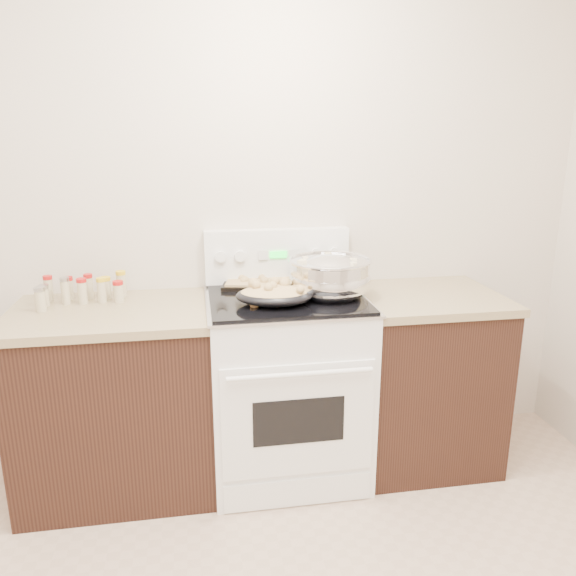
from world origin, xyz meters
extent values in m
cube|color=beige|center=(0.00, 1.77, 1.35)|extent=(4.00, 0.05, 2.70)
cube|color=black|center=(-0.48, 1.43, 0.44)|extent=(0.90, 0.64, 0.88)
cube|color=brown|center=(-0.48, 1.43, 0.90)|extent=(0.93, 0.67, 0.04)
cube|color=black|center=(1.08, 1.43, 0.44)|extent=(0.70, 0.64, 0.88)
cube|color=brown|center=(1.08, 1.43, 0.90)|extent=(0.73, 0.67, 0.04)
cube|color=white|center=(0.35, 1.42, 0.46)|extent=(0.76, 0.66, 0.92)
cube|color=white|center=(0.35, 1.08, 0.45)|extent=(0.70, 0.01, 0.55)
cube|color=black|center=(0.35, 1.08, 0.46)|extent=(0.42, 0.01, 0.22)
cylinder|color=white|center=(0.35, 1.04, 0.70)|extent=(0.65, 0.02, 0.02)
cube|color=white|center=(0.35, 1.09, 0.08)|extent=(0.70, 0.01, 0.14)
cube|color=silver|center=(0.35, 1.42, 0.93)|extent=(0.78, 0.68, 0.01)
cube|color=black|center=(0.35, 1.42, 0.94)|extent=(0.74, 0.64, 0.01)
cube|color=white|center=(0.35, 1.72, 1.08)|extent=(0.76, 0.07, 0.28)
cylinder|color=white|center=(0.05, 1.67, 1.10)|extent=(0.06, 0.02, 0.06)
cylinder|color=white|center=(0.15, 1.67, 1.10)|extent=(0.06, 0.02, 0.06)
cylinder|color=white|center=(0.55, 1.67, 1.10)|extent=(0.06, 0.02, 0.06)
cylinder|color=white|center=(0.65, 1.67, 1.10)|extent=(0.06, 0.02, 0.06)
cube|color=#19E533|center=(0.35, 1.67, 1.10)|extent=(0.09, 0.00, 0.04)
cube|color=silver|center=(0.27, 1.67, 1.10)|extent=(0.05, 0.00, 0.05)
cube|color=silver|center=(0.43, 1.67, 1.10)|extent=(0.05, 0.00, 0.05)
ellipsoid|color=silver|center=(0.56, 1.41, 1.02)|extent=(0.45, 0.45, 0.24)
cylinder|color=silver|center=(0.56, 1.41, 0.95)|extent=(0.22, 0.22, 0.01)
torus|color=silver|center=(0.56, 1.41, 1.12)|extent=(0.41, 0.41, 0.02)
cylinder|color=silver|center=(0.56, 1.41, 1.05)|extent=(0.38, 0.38, 0.13)
cylinder|color=brown|center=(0.56, 1.41, 1.11)|extent=(0.36, 0.36, 0.00)
cube|color=beige|center=(0.58, 1.54, 1.11)|extent=(0.03, 0.03, 0.03)
cube|color=beige|center=(0.59, 1.43, 1.11)|extent=(0.03, 0.03, 0.02)
cube|color=beige|center=(0.45, 1.48, 1.11)|extent=(0.03, 0.03, 0.02)
cube|color=beige|center=(0.51, 1.38, 1.11)|extent=(0.03, 0.03, 0.02)
cube|color=beige|center=(0.43, 1.41, 1.11)|extent=(0.04, 0.04, 0.03)
cube|color=beige|center=(0.51, 1.43, 1.11)|extent=(0.04, 0.04, 0.03)
cube|color=beige|center=(0.65, 1.32, 1.11)|extent=(0.03, 0.03, 0.02)
cube|color=beige|center=(0.67, 1.38, 1.11)|extent=(0.04, 0.04, 0.03)
cube|color=beige|center=(0.62, 1.48, 1.11)|extent=(0.04, 0.04, 0.03)
cube|color=beige|center=(0.42, 1.39, 1.11)|extent=(0.05, 0.05, 0.03)
ellipsoid|color=black|center=(0.27, 1.31, 0.98)|extent=(0.39, 0.30, 0.08)
ellipsoid|color=tan|center=(0.27, 1.31, 1.00)|extent=(0.35, 0.27, 0.06)
sphere|color=tan|center=(0.19, 1.37, 1.03)|extent=(0.05, 0.05, 0.05)
sphere|color=tan|center=(0.29, 1.38, 1.03)|extent=(0.05, 0.05, 0.05)
sphere|color=tan|center=(0.24, 1.28, 1.03)|extent=(0.04, 0.04, 0.04)
sphere|color=tan|center=(0.33, 1.38, 1.03)|extent=(0.05, 0.05, 0.05)
sphere|color=tan|center=(0.33, 1.35, 1.03)|extent=(0.05, 0.05, 0.05)
sphere|color=tan|center=(0.19, 1.32, 1.03)|extent=(0.04, 0.04, 0.04)
sphere|color=tan|center=(0.38, 1.24, 1.03)|extent=(0.04, 0.04, 0.04)
sphere|color=tan|center=(0.27, 1.31, 1.03)|extent=(0.05, 0.05, 0.05)
cube|color=black|center=(0.24, 1.64, 0.95)|extent=(0.40, 0.31, 0.02)
cube|color=tan|center=(0.24, 1.64, 0.97)|extent=(0.35, 0.27, 0.02)
sphere|color=tan|center=(0.17, 1.64, 0.98)|extent=(0.04, 0.04, 0.04)
sphere|color=tan|center=(0.36, 1.71, 0.98)|extent=(0.03, 0.03, 0.03)
sphere|color=tan|center=(0.15, 1.71, 0.98)|extent=(0.03, 0.03, 0.03)
sphere|color=tan|center=(0.26, 1.60, 0.98)|extent=(0.04, 0.04, 0.04)
sphere|color=tan|center=(0.16, 1.68, 0.98)|extent=(0.04, 0.04, 0.04)
sphere|color=tan|center=(0.26, 1.67, 0.98)|extent=(0.03, 0.03, 0.03)
sphere|color=tan|center=(0.30, 1.70, 0.98)|extent=(0.03, 0.03, 0.03)
sphere|color=tan|center=(0.26, 1.68, 0.98)|extent=(0.03, 0.03, 0.03)
sphere|color=tan|center=(0.33, 1.72, 0.98)|extent=(0.03, 0.03, 0.03)
sphere|color=tan|center=(0.16, 1.63, 0.98)|extent=(0.03, 0.03, 0.03)
cylinder|color=tan|center=(0.22, 1.38, 0.95)|extent=(0.13, 0.27, 0.01)
sphere|color=tan|center=(0.18, 1.28, 0.96)|extent=(0.04, 0.04, 0.04)
sphere|color=#84B8C5|center=(0.63, 1.36, 0.97)|extent=(0.08, 0.08, 0.08)
cylinder|color=#84B8C5|center=(0.70, 1.44, 1.00)|extent=(0.18, 0.19, 0.07)
cylinder|color=#BFB28C|center=(-0.79, 1.62, 0.97)|extent=(0.04, 0.04, 0.11)
cylinder|color=#B21414|center=(-0.79, 1.62, 1.04)|extent=(0.04, 0.04, 0.02)
cylinder|color=#BFB28C|center=(-0.70, 1.64, 0.97)|extent=(0.04, 0.04, 0.09)
cylinder|color=#B21414|center=(-0.70, 1.64, 1.02)|extent=(0.04, 0.04, 0.02)
cylinder|color=#BFB28C|center=(-0.60, 1.63, 0.97)|extent=(0.04, 0.04, 0.11)
cylinder|color=#B21414|center=(-0.60, 1.63, 1.03)|extent=(0.04, 0.04, 0.02)
cylinder|color=#BFB28C|center=(-0.52, 1.62, 0.96)|extent=(0.05, 0.05, 0.09)
cylinder|color=gold|center=(-0.52, 1.62, 1.02)|extent=(0.05, 0.05, 0.02)
cylinder|color=#BFB28C|center=(-0.45, 1.63, 0.98)|extent=(0.05, 0.05, 0.11)
cylinder|color=gold|center=(-0.45, 1.63, 1.04)|extent=(0.05, 0.05, 0.02)
cylinder|color=#BFB28C|center=(-0.79, 1.53, 0.96)|extent=(0.04, 0.04, 0.09)
cylinder|color=#B2B2B7|center=(-0.79, 1.53, 1.01)|extent=(0.04, 0.04, 0.02)
cylinder|color=#BFB28C|center=(-0.69, 1.55, 0.98)|extent=(0.04, 0.04, 0.11)
cylinder|color=#B2B2B7|center=(-0.69, 1.55, 1.04)|extent=(0.04, 0.04, 0.02)
cylinder|color=#BFB28C|center=(-0.62, 1.54, 0.97)|extent=(0.05, 0.05, 0.11)
cylinder|color=#B21414|center=(-0.62, 1.54, 1.04)|extent=(0.05, 0.05, 0.02)
cylinder|color=#BFB28C|center=(-0.53, 1.55, 0.97)|extent=(0.04, 0.04, 0.10)
cylinder|color=gold|center=(-0.53, 1.55, 1.03)|extent=(0.04, 0.04, 0.02)
cylinder|color=#BFB28C|center=(-0.45, 1.54, 0.96)|extent=(0.05, 0.05, 0.09)
cylinder|color=#B21414|center=(-0.45, 1.54, 1.02)|extent=(0.05, 0.05, 0.02)
cylinder|color=#BFB28C|center=(-0.78, 1.45, 0.97)|extent=(0.05, 0.05, 0.10)
cylinder|color=#B2B2B7|center=(-0.78, 1.45, 1.03)|extent=(0.05, 0.05, 0.02)
camera|label=1|loc=(-0.08, -1.16, 1.71)|focal=35.00mm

